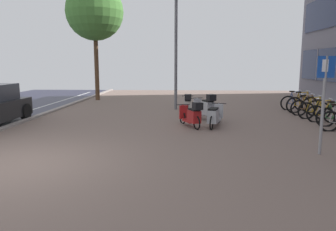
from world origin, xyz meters
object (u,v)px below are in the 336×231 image
Objects in this scene: scooter_mid at (215,116)px; parking_sign at (324,94)px; scooter_near at (188,105)px; bicycle_rack_05 at (324,114)px; bicycle_rack_07 at (307,108)px; scooter_far at (192,115)px; lamp_post at (176,46)px; bicycle_rack_06 at (314,110)px; bicycle_rack_08 at (302,105)px; street_tree at (95,12)px; bicycle_rack_09 at (295,103)px; bicycle_rack_04 at (335,117)px; scooter_extra at (206,108)px.

scooter_mid is 4.09m from parking_sign.
scooter_mid is (0.88, -2.82, -0.04)m from scooter_near.
bicycle_rack_07 reaches higher than bicycle_rack_05.
scooter_far reaches higher than scooter_near.
parking_sign is 0.44× the size of lamp_post.
bicycle_rack_06 is 1.59m from bicycle_rack_08.
parking_sign is 0.34× the size of street_tree.
street_tree is (-5.37, 5.37, 4.72)m from scooter_near.
scooter_near is 6.91m from parking_sign.
lamp_post is at bearing 98.44° from scooter_far.
bicycle_rack_09 is (0.06, 2.39, 0.01)m from bicycle_rack_06.
parking_sign is (-1.88, -5.94, 1.11)m from bicycle_rack_07.
scooter_near is 2.93m from scooter_far.
bicycle_rack_07 is 4.99m from scooter_near.
bicycle_rack_04 is 0.98× the size of bicycle_rack_06.
bicycle_rack_04 is at bearing 3.94° from scooter_mid.
bicycle_rack_04 is 13.93m from street_tree.
parking_sign is at bearing -63.02° from scooter_near.
bicycle_rack_09 is at bearing 45.75° from scooter_mid.
bicycle_rack_07 is 0.25× the size of lamp_post.
bicycle_rack_06 is at bearing -31.37° from street_tree.
bicycle_rack_08 is at bearing -87.12° from bicycle_rack_09.
scooter_far is 1.63m from scooter_extra.
bicycle_rack_04 is 4.17m from scooter_mid.
scooter_extra is 0.68× the size of parking_sign.
parking_sign reaches higher than bicycle_rack_07.
bicycle_rack_09 is 6.59m from scooter_far.
lamp_post reaches higher than bicycle_rack_04.
bicycle_rack_05 is 0.94× the size of bicycle_rack_09.
street_tree is (-10.36, 6.31, 4.80)m from bicycle_rack_06.
scooter_far is at bearing -87.92° from scooter_near.
bicycle_rack_06 is 4.34m from scooter_extra.
bicycle_rack_04 is 4.52m from scooter_extra.
bicycle_rack_05 reaches higher than scooter_mid.
bicycle_rack_07 is (-0.04, 1.59, 0.01)m from bicycle_rack_05.
bicycle_rack_09 is 7.86m from parking_sign.
parking_sign is 8.60m from lamp_post.
bicycle_rack_05 is 0.54× the size of parking_sign.
bicycle_rack_05 is (-0.02, 0.80, -0.01)m from bicycle_rack_04.
bicycle_rack_08 is 6.28m from lamp_post.
lamp_post is 0.78× the size of street_tree.
bicycle_rack_07 is 4.49m from scooter_extra.
bicycle_rack_07 is 0.88× the size of scooter_far.
scooter_near is at bearing -44.96° from street_tree.
scooter_mid is (-4.10, -1.88, 0.04)m from bicycle_rack_06.
parking_sign reaches higher than scooter_mid.
scooter_mid is at bearing -71.75° from lamp_post.
scooter_near is 0.31× the size of lamp_post.
parking_sign is at bearing -64.40° from lamp_post.
bicycle_rack_05 is at bearing 14.65° from scooter_mid.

